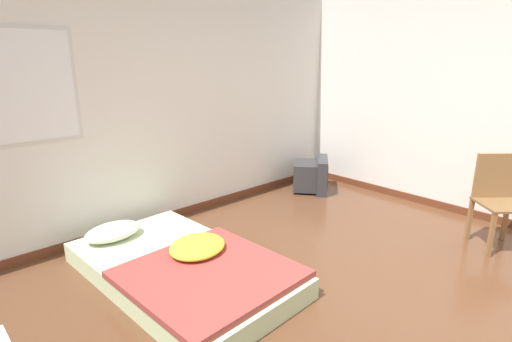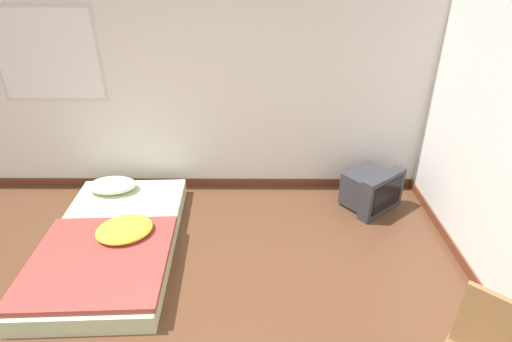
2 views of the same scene
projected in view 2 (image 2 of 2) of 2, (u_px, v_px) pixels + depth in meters
wall_back at (182, 80)px, 4.26m from camera, size 7.70×0.08×2.60m
mattress_bed at (112, 240)px, 3.75m from camera, size 1.24×2.05×0.32m
crt_tv at (371, 190)px, 4.34m from camera, size 0.70×0.68×0.46m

